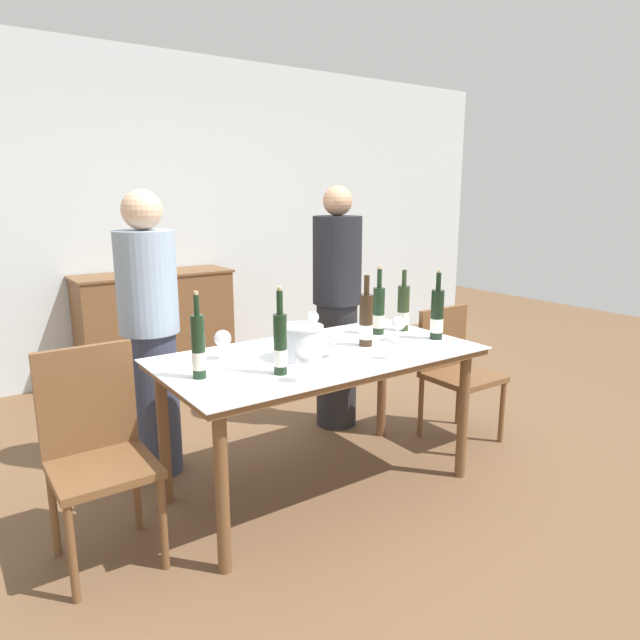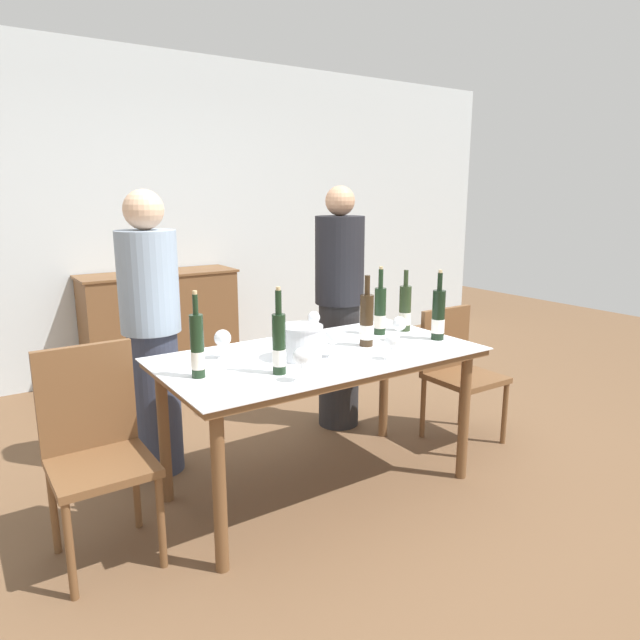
{
  "view_description": "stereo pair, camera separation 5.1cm",
  "coord_description": "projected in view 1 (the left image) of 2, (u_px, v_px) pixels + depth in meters",
  "views": [
    {
      "loc": [
        -1.65,
        -2.38,
        1.61
      ],
      "look_at": [
        0.0,
        0.0,
        0.96
      ],
      "focal_mm": 32.0,
      "sensor_mm": 36.0,
      "label": 1
    },
    {
      "loc": [
        -1.61,
        -2.41,
        1.61
      ],
      "look_at": [
        0.0,
        0.0,
        0.96
      ],
      "focal_mm": 32.0,
      "sensor_mm": 36.0,
      "label": 2
    }
  ],
  "objects": [
    {
      "name": "chair_right_end",
      "position": [
        454.0,
        364.0,
        3.77
      ],
      "size": [
        0.42,
        0.42,
        0.86
      ],
      "color": "brown",
      "rests_on": "ground_plane"
    },
    {
      "name": "wine_bottle_4",
      "position": [
        366.0,
        321.0,
        3.13
      ],
      "size": [
        0.08,
        0.08,
        0.39
      ],
      "color": "#332314",
      "rests_on": "dining_table"
    },
    {
      "name": "wine_bottle_1",
      "position": [
        379.0,
        311.0,
        3.39
      ],
      "size": [
        0.07,
        0.07,
        0.41
      ],
      "color": "black",
      "rests_on": "dining_table"
    },
    {
      "name": "wine_glass_4",
      "position": [
        303.0,
        358.0,
        2.54
      ],
      "size": [
        0.08,
        0.08,
        0.16
      ],
      "color": "white",
      "rests_on": "dining_table"
    },
    {
      "name": "person_host",
      "position": [
        150.0,
        336.0,
        3.2
      ],
      "size": [
        0.33,
        0.33,
        1.63
      ],
      "color": "#383F56",
      "rests_on": "ground_plane"
    },
    {
      "name": "chair_left_end",
      "position": [
        96.0,
        442.0,
        2.5
      ],
      "size": [
        0.42,
        0.42,
        0.95
      ],
      "color": "brown",
      "rests_on": "ground_plane"
    },
    {
      "name": "dining_table",
      "position": [
        320.0,
        368.0,
        3.03
      ],
      "size": [
        1.68,
        0.89,
        0.78
      ],
      "color": "brown",
      "rests_on": "ground_plane"
    },
    {
      "name": "wine_glass_3",
      "position": [
        392.0,
        341.0,
        2.88
      ],
      "size": [
        0.07,
        0.07,
        0.13
      ],
      "color": "white",
      "rests_on": "dining_table"
    },
    {
      "name": "wine_bottle_5",
      "position": [
        280.0,
        344.0,
        2.64
      ],
      "size": [
        0.06,
        0.06,
        0.41
      ],
      "color": "black",
      "rests_on": "dining_table"
    },
    {
      "name": "ground_plane",
      "position": [
        320.0,
        488.0,
        3.18
      ],
      "size": [
        12.0,
        12.0,
        0.0
      ],
      "primitive_type": "plane",
      "color": "brown"
    },
    {
      "name": "wine_glass_0",
      "position": [
        313.0,
        318.0,
        3.37
      ],
      "size": [
        0.07,
        0.07,
        0.15
      ],
      "color": "white",
      "rests_on": "dining_table"
    },
    {
      "name": "ice_bucket",
      "position": [
        301.0,
        341.0,
        2.89
      ],
      "size": [
        0.23,
        0.23,
        0.17
      ],
      "color": "silver",
      "rests_on": "dining_table"
    },
    {
      "name": "wine_glass_1",
      "position": [
        223.0,
        339.0,
        2.88
      ],
      "size": [
        0.09,
        0.09,
        0.15
      ],
      "color": "white",
      "rests_on": "dining_table"
    },
    {
      "name": "wine_bottle_3",
      "position": [
        403.0,
        309.0,
        3.48
      ],
      "size": [
        0.07,
        0.07,
        0.37
      ],
      "color": "#28381E",
      "rests_on": "dining_table"
    },
    {
      "name": "wine_glass_2",
      "position": [
        398.0,
        324.0,
        3.25
      ],
      "size": [
        0.08,
        0.08,
        0.14
      ],
      "color": "white",
      "rests_on": "dining_table"
    },
    {
      "name": "wine_bottle_2",
      "position": [
        437.0,
        316.0,
        3.28
      ],
      "size": [
        0.07,
        0.07,
        0.4
      ],
      "color": "black",
      "rests_on": "dining_table"
    },
    {
      "name": "sideboard_cabinet",
      "position": [
        156.0,
        326.0,
        4.96
      ],
      "size": [
        1.32,
        0.46,
        0.94
      ],
      "color": "brown",
      "rests_on": "ground_plane"
    },
    {
      "name": "person_guest_left",
      "position": [
        337.0,
        309.0,
        3.89
      ],
      "size": [
        0.33,
        0.33,
        1.65
      ],
      "color": "#262628",
      "rests_on": "ground_plane"
    },
    {
      "name": "wine_glass_5",
      "position": [
        334.0,
        337.0,
        2.91
      ],
      "size": [
        0.08,
        0.08,
        0.16
      ],
      "color": "white",
      "rests_on": "dining_table"
    },
    {
      "name": "back_wall",
      "position": [
        146.0,
        217.0,
        5.03
      ],
      "size": [
        8.0,
        0.1,
        2.8
      ],
      "color": "silver",
      "rests_on": "ground_plane"
    },
    {
      "name": "wine_bottle_0",
      "position": [
        198.0,
        348.0,
        2.58
      ],
      "size": [
        0.06,
        0.06,
        0.4
      ],
      "color": "black",
      "rests_on": "dining_table"
    }
  ]
}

